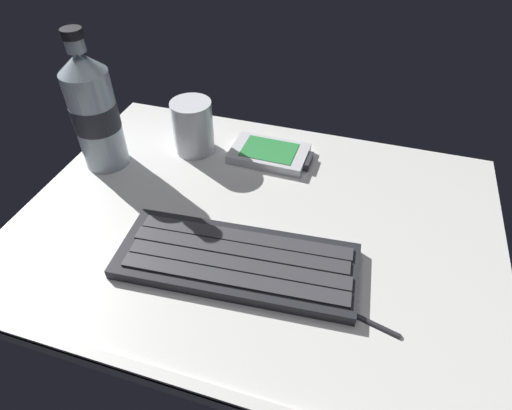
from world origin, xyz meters
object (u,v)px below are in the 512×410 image
(stylus_pen, at_px, (358,315))
(water_bottle, at_px, (94,111))
(juice_cup, at_px, (193,129))
(handheld_device, at_px, (270,154))
(keyboard, at_px, (240,261))

(stylus_pen, bearing_deg, water_bottle, 171.85)
(juice_cup, bearing_deg, handheld_device, 6.38)
(handheld_device, bearing_deg, keyboard, -83.43)
(keyboard, height_order, stylus_pen, keyboard)
(juice_cup, distance_m, stylus_pen, 0.38)
(handheld_device, xyz_separation_m, stylus_pen, (0.17, -0.26, -0.00))
(keyboard, bearing_deg, water_bottle, 152.50)
(water_bottle, bearing_deg, handheld_device, 19.67)
(keyboard, distance_m, handheld_device, 0.23)
(water_bottle, bearing_deg, stylus_pen, -22.40)
(juice_cup, xyz_separation_m, water_bottle, (-0.12, -0.07, 0.05))
(handheld_device, xyz_separation_m, water_bottle, (-0.24, -0.09, 0.08))
(keyboard, distance_m, stylus_pen, 0.15)
(juice_cup, height_order, water_bottle, water_bottle)
(water_bottle, distance_m, stylus_pen, 0.45)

